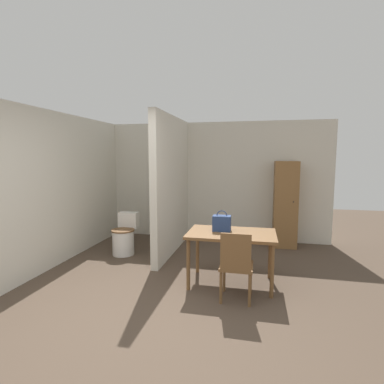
{
  "coord_description": "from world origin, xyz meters",
  "views": [
    {
      "loc": [
        1.08,
        -2.84,
        1.77
      ],
      "look_at": [
        0.13,
        1.53,
        1.25
      ],
      "focal_mm": 28.0,
      "sensor_mm": 36.0,
      "label": 1
    }
  ],
  "objects": [
    {
      "name": "handbag",
      "position": [
        0.62,
        1.28,
        0.85
      ],
      "size": [
        0.25,
        0.16,
        0.29
      ],
      "color": "navy",
      "rests_on": "dining_table"
    },
    {
      "name": "ground_plane",
      "position": [
        0.0,
        0.0,
        0.0
      ],
      "size": [
        16.0,
        16.0,
        0.0
      ],
      "primitive_type": "plane",
      "color": "#4C3D30"
    },
    {
      "name": "wooden_cabinet",
      "position": [
        1.65,
        3.26,
        0.84
      ],
      "size": [
        0.45,
        0.49,
        1.69
      ],
      "color": "brown",
      "rests_on": "ground_plane"
    },
    {
      "name": "wall_left",
      "position": [
        -2.15,
        1.76,
        1.25
      ],
      "size": [
        0.12,
        4.51,
        2.5
      ],
      "color": "beige",
      "rests_on": "ground_plane"
    },
    {
      "name": "wooden_chair",
      "position": [
        0.86,
        0.71,
        0.48
      ],
      "size": [
        0.4,
        0.4,
        0.88
      ],
      "rotation": [
        0.0,
        0.0,
        -0.01
      ],
      "color": "brown",
      "rests_on": "ground_plane"
    },
    {
      "name": "dining_table",
      "position": [
        0.76,
        1.22,
        0.66
      ],
      "size": [
        1.2,
        0.75,
        0.74
      ],
      "color": "brown",
      "rests_on": "ground_plane"
    },
    {
      "name": "partition_wall",
      "position": [
        -0.45,
        2.47,
        1.25
      ],
      "size": [
        0.12,
        2.08,
        2.5
      ],
      "color": "beige",
      "rests_on": "ground_plane"
    },
    {
      "name": "toilet",
      "position": [
        -1.27,
        2.13,
        0.31
      ],
      "size": [
        0.41,
        0.56,
        0.73
      ],
      "color": "white",
      "rests_on": "ground_plane"
    },
    {
      "name": "wall_back",
      "position": [
        0.0,
        3.57,
        1.25
      ],
      "size": [
        5.17,
        0.12,
        2.5
      ],
      "color": "beige",
      "rests_on": "ground_plane"
    }
  ]
}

